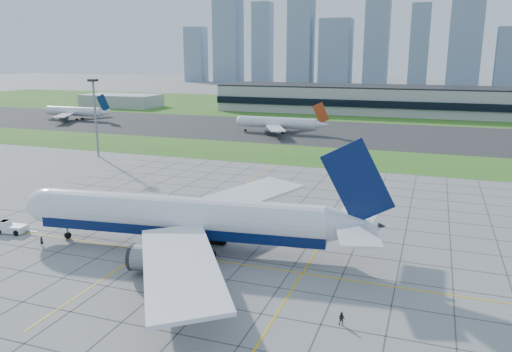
{
  "coord_description": "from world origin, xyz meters",
  "views": [
    {
      "loc": [
        35.41,
        -72.15,
        33.06
      ],
      "look_at": [
        -0.81,
        29.12,
        7.0
      ],
      "focal_mm": 35.0,
      "sensor_mm": 36.0,
      "label": 1
    }
  ],
  "objects_px": {
    "pushback_tug": "(10,227)",
    "distant_jet_0": "(75,111)",
    "crew_near": "(42,241)",
    "crew_far": "(342,319)",
    "light_mast": "(95,108)",
    "distant_jet_1": "(279,123)",
    "airliner": "(184,218)"
  },
  "relations": [
    {
      "from": "light_mast",
      "to": "distant_jet_0",
      "type": "relative_size",
      "value": 0.6
    },
    {
      "from": "crew_near",
      "to": "light_mast",
      "type": "bearing_deg",
      "value": 56.41
    },
    {
      "from": "crew_near",
      "to": "crew_far",
      "type": "distance_m",
      "value": 55.79
    },
    {
      "from": "crew_far",
      "to": "distant_jet_0",
      "type": "height_order",
      "value": "distant_jet_0"
    },
    {
      "from": "crew_near",
      "to": "distant_jet_0",
      "type": "xyz_separation_m",
      "value": [
        -113.78,
        149.43,
        3.63
      ]
    },
    {
      "from": "light_mast",
      "to": "airliner",
      "type": "distance_m",
      "value": 92.54
    },
    {
      "from": "pushback_tug",
      "to": "distant_jet_1",
      "type": "relative_size",
      "value": 0.2
    },
    {
      "from": "light_mast",
      "to": "airliner",
      "type": "height_order",
      "value": "light_mast"
    },
    {
      "from": "pushback_tug",
      "to": "distant_jet_1",
      "type": "xyz_separation_m",
      "value": [
        11.22,
        138.25,
        3.47
      ]
    },
    {
      "from": "distant_jet_0",
      "to": "distant_jet_1",
      "type": "distance_m",
      "value": 114.5
    },
    {
      "from": "pushback_tug",
      "to": "distant_jet_0",
      "type": "bearing_deg",
      "value": 118.31
    },
    {
      "from": "crew_near",
      "to": "distant_jet_1",
      "type": "bearing_deg",
      "value": 26.14
    },
    {
      "from": "light_mast",
      "to": "crew_near",
      "type": "distance_m",
      "value": 84.0
    },
    {
      "from": "airliner",
      "to": "pushback_tug",
      "type": "bearing_deg",
      "value": 179.25
    },
    {
      "from": "airliner",
      "to": "distant_jet_1",
      "type": "height_order",
      "value": "airliner"
    },
    {
      "from": "pushback_tug",
      "to": "distant_jet_0",
      "type": "xyz_separation_m",
      "value": [
        -103.03,
        145.84,
        3.47
      ]
    },
    {
      "from": "pushback_tug",
      "to": "distant_jet_1",
      "type": "bearing_deg",
      "value": 78.44
    },
    {
      "from": "light_mast",
      "to": "distant_jet_0",
      "type": "bearing_deg",
      "value": 132.87
    },
    {
      "from": "crew_near",
      "to": "distant_jet_1",
      "type": "height_order",
      "value": "distant_jet_1"
    },
    {
      "from": "crew_near",
      "to": "crew_far",
      "type": "bearing_deg",
      "value": -72.76
    },
    {
      "from": "crew_near",
      "to": "distant_jet_0",
      "type": "height_order",
      "value": "distant_jet_0"
    },
    {
      "from": "distant_jet_0",
      "to": "crew_far",
      "type": "bearing_deg",
      "value": -43.14
    },
    {
      "from": "distant_jet_1",
      "to": "pushback_tug",
      "type": "bearing_deg",
      "value": -94.64
    },
    {
      "from": "light_mast",
      "to": "distant_jet_1",
      "type": "height_order",
      "value": "light_mast"
    },
    {
      "from": "light_mast",
      "to": "crew_far",
      "type": "distance_m",
      "value": 126.45
    },
    {
      "from": "light_mast",
      "to": "crew_far",
      "type": "xyz_separation_m",
      "value": [
        96.5,
        -80.27,
        -15.3
      ]
    },
    {
      "from": "light_mast",
      "to": "crew_near",
      "type": "height_order",
      "value": "light_mast"
    },
    {
      "from": "airliner",
      "to": "distant_jet_0",
      "type": "xyz_separation_m",
      "value": [
        -138.33,
        142.02,
        -1.21
      ]
    },
    {
      "from": "crew_near",
      "to": "crew_far",
      "type": "xyz_separation_m",
      "value": [
        55.09,
        -8.8,
        0.02
      ]
    },
    {
      "from": "crew_near",
      "to": "distant_jet_1",
      "type": "relative_size",
      "value": 0.04
    },
    {
      "from": "airliner",
      "to": "distant_jet_1",
      "type": "bearing_deg",
      "value": 93.23
    },
    {
      "from": "light_mast",
      "to": "pushback_tug",
      "type": "xyz_separation_m",
      "value": [
        30.65,
        -67.88,
        -15.16
      ]
    }
  ]
}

